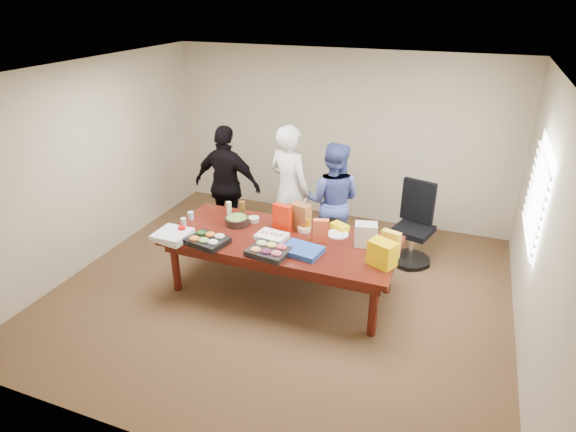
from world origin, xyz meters
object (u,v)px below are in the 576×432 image
at_px(sheet_cake, 272,237).
at_px(salad_bowl, 237,221).
at_px(person_center, 289,190).
at_px(person_right, 333,201).
at_px(conference_table, 282,265).
at_px(office_chair, 414,227).

bearing_deg(sheet_cake, salad_bowl, 166.79).
bearing_deg(person_center, person_right, -153.49).
xyz_separation_m(person_center, person_right, (0.62, 0.07, -0.10)).
distance_m(person_right, sheet_cake, 1.26).
height_order(person_center, sheet_cake, person_center).
xyz_separation_m(person_center, salad_bowl, (-0.37, -0.91, -0.13)).
xyz_separation_m(conference_table, sheet_cake, (-0.10, -0.05, 0.41)).
relative_size(person_right, salad_bowl, 5.45).
bearing_deg(salad_bowl, sheet_cake, -20.17).
relative_size(conference_table, sheet_cake, 7.83).
relative_size(person_center, person_right, 1.12).
distance_m(person_right, salad_bowl, 1.39).
relative_size(person_center, salad_bowl, 6.10).
relative_size(office_chair, sheet_cake, 3.07).
height_order(person_center, person_right, person_center).
relative_size(person_center, sheet_cake, 5.22).
xyz_separation_m(person_right, salad_bowl, (-0.99, -0.98, -0.04)).
xyz_separation_m(office_chair, sheet_cake, (-1.52, -1.36, 0.23)).
bearing_deg(sheet_cake, conference_table, 34.70).
distance_m(person_center, salad_bowl, 0.99).
bearing_deg(conference_table, sheet_cake, -152.26).
distance_m(conference_table, person_right, 1.26).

